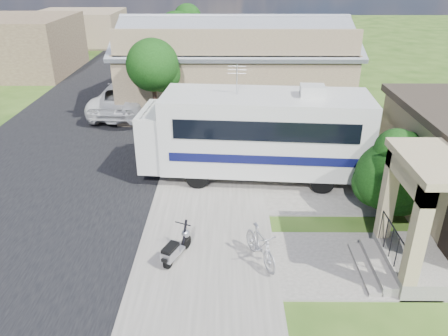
{
  "coord_description": "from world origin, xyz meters",
  "views": [
    {
      "loc": [
        -0.4,
        -10.88,
        7.7
      ],
      "look_at": [
        -0.5,
        2.5,
        1.3
      ],
      "focal_mm": 35.0,
      "sensor_mm": 36.0,
      "label": 1
    }
  ],
  "objects_px": {
    "bicycle": "(260,247)",
    "garden_hose": "(370,253)",
    "motorhome": "(256,132)",
    "pickup_truck": "(127,97)",
    "scooter": "(175,249)",
    "van": "(138,67)",
    "shrub": "(393,173)"
  },
  "relations": [
    {
      "from": "pickup_truck",
      "to": "garden_hose",
      "type": "height_order",
      "value": "pickup_truck"
    },
    {
      "from": "van",
      "to": "shrub",
      "type": "bearing_deg",
      "value": -56.55
    },
    {
      "from": "garden_hose",
      "to": "motorhome",
      "type": "bearing_deg",
      "value": 120.76
    },
    {
      "from": "scooter",
      "to": "pickup_truck",
      "type": "bearing_deg",
      "value": 131.11
    },
    {
      "from": "bicycle",
      "to": "garden_hose",
      "type": "bearing_deg",
      "value": -16.32
    },
    {
      "from": "van",
      "to": "pickup_truck",
      "type": "bearing_deg",
      "value": -83.47
    },
    {
      "from": "scooter",
      "to": "van",
      "type": "relative_size",
      "value": 0.22
    },
    {
      "from": "bicycle",
      "to": "pickup_truck",
      "type": "relative_size",
      "value": 0.28
    },
    {
      "from": "scooter",
      "to": "van",
      "type": "bearing_deg",
      "value": 127.31
    },
    {
      "from": "bicycle",
      "to": "shrub",
      "type": "bearing_deg",
      "value": 7.33
    },
    {
      "from": "garden_hose",
      "to": "pickup_truck",
      "type": "bearing_deg",
      "value": 126.32
    },
    {
      "from": "shrub",
      "to": "scooter",
      "type": "distance_m",
      "value": 7.26
    },
    {
      "from": "pickup_truck",
      "to": "motorhome",
      "type": "bearing_deg",
      "value": 133.52
    },
    {
      "from": "bicycle",
      "to": "pickup_truck",
      "type": "height_order",
      "value": "pickup_truck"
    },
    {
      "from": "van",
      "to": "garden_hose",
      "type": "relative_size",
      "value": 15.58
    },
    {
      "from": "pickup_truck",
      "to": "bicycle",
      "type": "bearing_deg",
      "value": 119.6
    },
    {
      "from": "motorhome",
      "to": "garden_hose",
      "type": "xyz_separation_m",
      "value": [
        3.02,
        -5.07,
        -1.76
      ]
    },
    {
      "from": "van",
      "to": "scooter",
      "type": "bearing_deg",
      "value": -75.98
    },
    {
      "from": "motorhome",
      "to": "pickup_truck",
      "type": "distance_m",
      "value": 10.46
    },
    {
      "from": "bicycle",
      "to": "pickup_truck",
      "type": "bearing_deg",
      "value": 92.51
    },
    {
      "from": "motorhome",
      "to": "garden_hose",
      "type": "relative_size",
      "value": 21.58
    },
    {
      "from": "shrub",
      "to": "van",
      "type": "distance_m",
      "value": 21.39
    },
    {
      "from": "motorhome",
      "to": "bicycle",
      "type": "distance_m",
      "value": 5.61
    },
    {
      "from": "motorhome",
      "to": "van",
      "type": "bearing_deg",
      "value": 120.25
    },
    {
      "from": "van",
      "to": "motorhome",
      "type": "bearing_deg",
      "value": -63.31
    },
    {
      "from": "motorhome",
      "to": "pickup_truck",
      "type": "height_order",
      "value": "motorhome"
    },
    {
      "from": "motorhome",
      "to": "pickup_truck",
      "type": "bearing_deg",
      "value": 133.9
    },
    {
      "from": "shrub",
      "to": "bicycle",
      "type": "height_order",
      "value": "shrub"
    },
    {
      "from": "scooter",
      "to": "bicycle",
      "type": "xyz_separation_m",
      "value": [
        2.35,
        -0.06,
        0.1
      ]
    },
    {
      "from": "bicycle",
      "to": "motorhome",
      "type": "bearing_deg",
      "value": 65.14
    },
    {
      "from": "pickup_truck",
      "to": "garden_hose",
      "type": "distance_m",
      "value": 16.28
    },
    {
      "from": "shrub",
      "to": "bicycle",
      "type": "relative_size",
      "value": 1.74
    }
  ]
}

